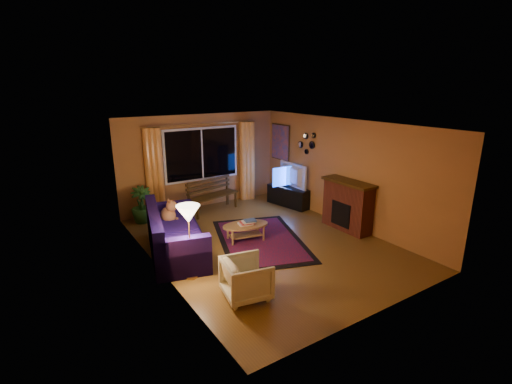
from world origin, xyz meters
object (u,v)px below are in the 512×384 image
bench (213,204)px  coffee_table (246,232)px  armchair (246,277)px  tv_console (289,196)px  sofa (175,231)px  floor_lamp (190,243)px

bench → coffee_table: size_ratio=1.44×
armchair → coffee_table: size_ratio=0.71×
armchair → tv_console: bearing=-34.7°
coffee_table → bench: bearing=82.7°
sofa → floor_lamp: (-0.15, -1.08, 0.19)m
coffee_table → tv_console: size_ratio=0.79×
floor_lamp → coffee_table: bearing=27.6°
armchair → floor_lamp: 1.19m
coffee_table → tv_console: (2.26, 1.39, 0.08)m
sofa → tv_console: bearing=31.3°
bench → armchair: size_ratio=2.04×
armchair → coffee_table: (1.14, 1.90, -0.17)m
floor_lamp → coffee_table: floor_lamp is taller
armchair → coffee_table: bearing=-19.8°
sofa → armchair: 2.16m
coffee_table → tv_console: bearing=31.7°
bench → floor_lamp: floor_lamp is taller
armchair → tv_console: armchair is taller
floor_lamp → tv_console: bearing=30.0°
bench → coffee_table: (-0.27, -2.07, -0.03)m
bench → sofa: size_ratio=0.63×
sofa → coffee_table: sofa is taller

